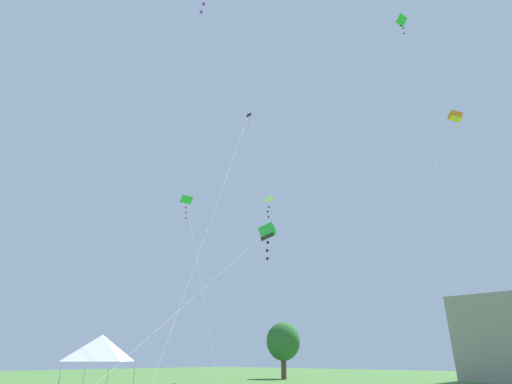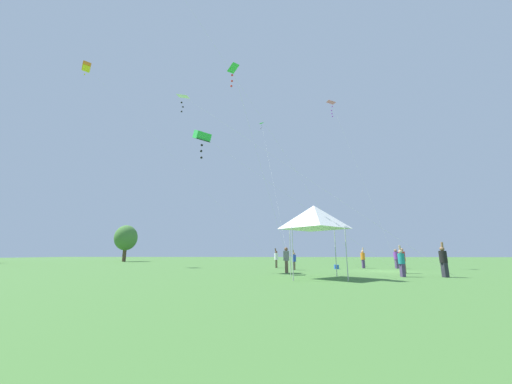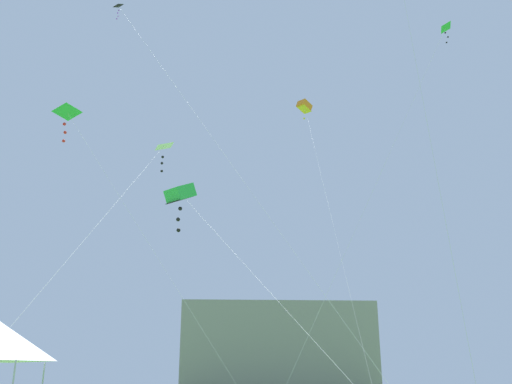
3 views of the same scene
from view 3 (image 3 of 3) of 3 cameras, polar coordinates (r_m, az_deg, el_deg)
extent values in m
cube|color=gray|center=(75.86, 2.04, -15.54)|extent=(23.75, 12.26, 11.24)
cylinder|color=silver|center=(23.62, -4.89, 6.14)|extent=(11.98, 16.89, 23.95)
pyramid|color=black|center=(37.60, -13.65, 17.71)|extent=(0.56, 0.41, 0.33)
sphere|color=purple|center=(37.42, -13.57, 17.25)|extent=(0.08, 0.08, 0.08)
sphere|color=purple|center=(37.28, -13.67, 17.01)|extent=(0.08, 0.08, 0.08)
sphere|color=purple|center=(37.17, -13.62, 16.71)|extent=(0.08, 0.08, 0.08)
sphere|color=purple|center=(37.02, -13.76, 16.47)|extent=(0.08, 0.08, 0.08)
cylinder|color=silver|center=(35.38, 7.15, -0.89)|extent=(1.18, 24.68, 25.35)
cube|color=orange|center=(51.52, 4.85, 8.56)|extent=(1.53, 1.46, 0.99)
cube|color=yellow|center=(51.38, 4.86, 8.25)|extent=(1.28, 1.30, 0.45)
sphere|color=yellow|center=(51.18, 4.87, 7.88)|extent=(0.17, 0.17, 0.17)
sphere|color=yellow|center=(51.07, 4.84, 7.34)|extent=(0.17, 0.17, 0.17)
cylinder|color=silver|center=(18.96, -0.20, -8.27)|extent=(6.55, 17.22, 11.09)
cube|color=green|center=(28.73, -7.60, -0.13)|extent=(1.72, 1.73, 1.12)
cube|color=black|center=(28.62, -7.63, -0.81)|extent=(1.45, 1.46, 0.51)
sphere|color=black|center=(28.49, -7.59, -1.66)|extent=(0.20, 0.20, 0.20)
sphere|color=black|center=(28.36, -7.80, -2.73)|extent=(0.20, 0.20, 0.20)
sphere|color=black|center=(28.19, -7.76, -3.80)|extent=(0.20, 0.20, 0.20)
cylinder|color=silver|center=(20.75, -16.28, -4.01)|extent=(2.67, 18.18, 14.21)
pyramid|color=white|center=(31.28, -9.21, 4.65)|extent=(1.24, 1.18, 0.39)
sphere|color=black|center=(31.11, -9.32, 3.47)|extent=(0.15, 0.15, 0.15)
sphere|color=black|center=(30.84, -9.39, 2.86)|extent=(0.15, 0.15, 0.15)
sphere|color=black|center=(30.78, -9.41, 2.09)|extent=(0.15, 0.15, 0.15)
cylinder|color=silver|center=(23.20, 11.26, -0.68)|extent=(9.25, 2.91, 18.23)
pyramid|color=green|center=(29.75, 18.41, 15.38)|extent=(0.56, 0.65, 0.30)
sphere|color=black|center=(29.49, 18.40, 14.87)|extent=(0.08, 0.08, 0.08)
sphere|color=black|center=(29.41, 18.64, 14.48)|extent=(0.08, 0.08, 0.08)
sphere|color=black|center=(29.37, 18.52, 14.00)|extent=(0.08, 0.08, 0.08)
cylinder|color=silver|center=(14.70, 16.20, 9.63)|extent=(0.79, 5.13, 17.95)
cylinder|color=silver|center=(22.57, -10.07, -6.07)|extent=(9.15, 4.02, 13.80)
pyramid|color=green|center=(27.59, -18.35, 7.65)|extent=(1.05, 0.81, 0.53)
sphere|color=red|center=(27.33, -18.61, 6.46)|extent=(0.14, 0.14, 0.14)
sphere|color=red|center=(27.17, -18.55, 5.67)|extent=(0.14, 0.14, 0.14)
sphere|color=red|center=(27.06, -18.68, 4.87)|extent=(0.14, 0.14, 0.14)
camera|label=1|loc=(16.73, 61.90, -6.50)|focal=28.00mm
camera|label=2|loc=(32.27, -54.06, -12.59)|focal=20.00mm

